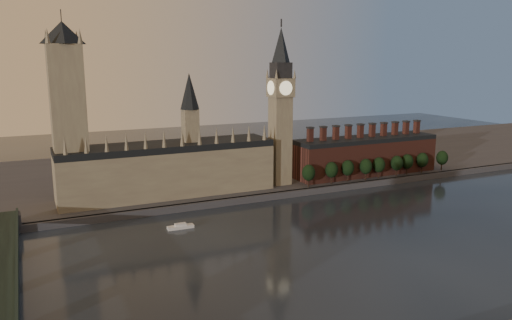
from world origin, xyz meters
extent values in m
plane|color=black|center=(0.00, 0.00, 0.00)|extent=(900.00, 900.00, 0.00)
cube|color=#404045|center=(0.00, 90.00, 2.00)|extent=(900.00, 4.00, 4.00)
cube|color=#404045|center=(0.00, 180.00, 2.00)|extent=(900.00, 180.00, 4.00)
cube|color=gray|center=(-65.00, 115.00, 18.00)|extent=(130.00, 30.00, 28.00)
cube|color=black|center=(-65.00, 115.00, 34.00)|extent=(130.00, 30.00, 4.00)
cube|color=gray|center=(-50.00, 115.00, 44.00)|extent=(9.00, 9.00, 24.00)
cone|color=black|center=(-50.00, 115.00, 67.00)|extent=(12.00, 12.00, 22.00)
cone|color=gray|center=(-124.00, 101.00, 41.00)|extent=(2.60, 2.60, 10.00)
cone|color=gray|center=(-113.27, 101.00, 41.00)|extent=(2.60, 2.60, 10.00)
cone|color=gray|center=(-102.55, 101.00, 41.00)|extent=(2.60, 2.60, 10.00)
cone|color=gray|center=(-91.82, 101.00, 41.00)|extent=(2.60, 2.60, 10.00)
cone|color=gray|center=(-81.09, 101.00, 41.00)|extent=(2.60, 2.60, 10.00)
cone|color=gray|center=(-70.36, 101.00, 41.00)|extent=(2.60, 2.60, 10.00)
cone|color=gray|center=(-59.64, 101.00, 41.00)|extent=(2.60, 2.60, 10.00)
cone|color=gray|center=(-48.91, 101.00, 41.00)|extent=(2.60, 2.60, 10.00)
cone|color=gray|center=(-38.18, 101.00, 41.00)|extent=(2.60, 2.60, 10.00)
cone|color=gray|center=(-27.45, 101.00, 41.00)|extent=(2.60, 2.60, 10.00)
cone|color=gray|center=(-16.73, 101.00, 41.00)|extent=(2.60, 2.60, 10.00)
cone|color=gray|center=(-6.00, 101.00, 41.00)|extent=(2.60, 2.60, 10.00)
cube|color=gray|center=(-120.00, 115.00, 49.00)|extent=(18.00, 18.00, 90.00)
cone|color=black|center=(-120.00, 115.00, 100.00)|extent=(24.00, 24.00, 12.00)
cylinder|color=#232326|center=(-120.00, 115.00, 106.00)|extent=(0.50, 0.50, 12.00)
cone|color=gray|center=(-128.00, 107.00, 98.00)|extent=(3.00, 3.00, 8.00)
cone|color=gray|center=(-112.00, 107.00, 98.00)|extent=(3.00, 3.00, 8.00)
cone|color=gray|center=(-128.00, 123.00, 98.00)|extent=(3.00, 3.00, 8.00)
cone|color=gray|center=(-112.00, 123.00, 98.00)|extent=(3.00, 3.00, 8.00)
cube|color=gray|center=(10.00, 110.00, 33.00)|extent=(12.00, 12.00, 58.00)
cube|color=gray|center=(10.00, 110.00, 68.00)|extent=(14.00, 14.00, 12.00)
cube|color=#232326|center=(10.00, 110.00, 79.00)|extent=(11.00, 11.00, 10.00)
cone|color=black|center=(10.00, 110.00, 95.00)|extent=(13.00, 13.00, 22.00)
cylinder|color=#232326|center=(10.00, 110.00, 108.50)|extent=(1.00, 1.00, 5.00)
cylinder|color=beige|center=(10.00, 102.80, 68.00)|extent=(9.00, 0.50, 9.00)
cylinder|color=beige|center=(10.00, 117.20, 68.00)|extent=(9.00, 0.50, 9.00)
cylinder|color=beige|center=(2.80, 110.00, 68.00)|extent=(0.50, 9.00, 9.00)
cylinder|color=beige|center=(17.20, 110.00, 68.00)|extent=(0.50, 9.00, 9.00)
cone|color=gray|center=(3.50, 103.50, 77.00)|extent=(2.00, 2.00, 6.00)
cone|color=gray|center=(16.50, 103.50, 77.00)|extent=(2.00, 2.00, 6.00)
cone|color=gray|center=(3.50, 116.50, 77.00)|extent=(2.00, 2.00, 6.00)
cone|color=gray|center=(16.50, 116.50, 77.00)|extent=(2.00, 2.00, 6.00)
cube|color=brown|center=(80.00, 110.00, 16.00)|extent=(110.00, 25.00, 24.00)
cube|color=black|center=(80.00, 110.00, 29.50)|extent=(110.00, 25.00, 3.00)
cube|color=brown|center=(33.00, 110.00, 35.50)|extent=(3.50, 3.50, 9.00)
cube|color=#232326|center=(33.00, 110.00, 40.50)|extent=(4.20, 4.20, 1.00)
cube|color=brown|center=(43.44, 110.00, 35.50)|extent=(3.50, 3.50, 9.00)
cube|color=#232326|center=(43.44, 110.00, 40.50)|extent=(4.20, 4.20, 1.00)
cube|color=brown|center=(53.89, 110.00, 35.50)|extent=(3.50, 3.50, 9.00)
cube|color=#232326|center=(53.89, 110.00, 40.50)|extent=(4.20, 4.20, 1.00)
cube|color=brown|center=(64.33, 110.00, 35.50)|extent=(3.50, 3.50, 9.00)
cube|color=#232326|center=(64.33, 110.00, 40.50)|extent=(4.20, 4.20, 1.00)
cube|color=brown|center=(74.78, 110.00, 35.50)|extent=(3.50, 3.50, 9.00)
cube|color=#232326|center=(74.78, 110.00, 40.50)|extent=(4.20, 4.20, 1.00)
cube|color=brown|center=(85.22, 110.00, 35.50)|extent=(3.50, 3.50, 9.00)
cube|color=#232326|center=(85.22, 110.00, 40.50)|extent=(4.20, 4.20, 1.00)
cube|color=brown|center=(95.67, 110.00, 35.50)|extent=(3.50, 3.50, 9.00)
cube|color=#232326|center=(95.67, 110.00, 40.50)|extent=(4.20, 4.20, 1.00)
cube|color=brown|center=(106.11, 110.00, 35.50)|extent=(3.50, 3.50, 9.00)
cube|color=#232326|center=(106.11, 110.00, 40.50)|extent=(4.20, 4.20, 1.00)
cube|color=brown|center=(116.56, 110.00, 35.50)|extent=(3.50, 3.50, 9.00)
cube|color=#232326|center=(116.56, 110.00, 40.50)|extent=(4.20, 4.20, 1.00)
cube|color=brown|center=(127.00, 110.00, 35.50)|extent=(3.50, 3.50, 9.00)
cube|color=#232326|center=(127.00, 110.00, 40.50)|extent=(4.20, 4.20, 1.00)
cylinder|color=black|center=(22.74, 94.02, 7.00)|extent=(0.80, 0.80, 6.00)
ellipsoid|color=black|center=(22.74, 94.02, 13.50)|extent=(8.60, 8.60, 10.75)
cylinder|color=black|center=(41.18, 95.06, 7.00)|extent=(0.80, 0.80, 6.00)
ellipsoid|color=black|center=(41.18, 95.06, 13.50)|extent=(8.60, 8.60, 10.75)
cylinder|color=black|center=(54.50, 95.45, 7.00)|extent=(0.80, 0.80, 6.00)
ellipsoid|color=black|center=(54.50, 95.45, 13.50)|extent=(8.60, 8.60, 10.75)
cylinder|color=black|center=(68.65, 94.02, 7.00)|extent=(0.80, 0.80, 6.00)
ellipsoid|color=black|center=(68.65, 94.02, 13.50)|extent=(8.60, 8.60, 10.75)
cylinder|color=black|center=(80.19, 94.46, 7.00)|extent=(0.80, 0.80, 6.00)
ellipsoid|color=black|center=(80.19, 94.46, 13.50)|extent=(8.60, 8.60, 10.75)
cylinder|color=black|center=(95.65, 93.87, 7.00)|extent=(0.80, 0.80, 6.00)
ellipsoid|color=black|center=(95.65, 93.87, 13.50)|extent=(8.60, 8.60, 10.75)
cylinder|color=black|center=(106.37, 95.19, 7.00)|extent=(0.80, 0.80, 6.00)
ellipsoid|color=black|center=(106.37, 95.19, 13.50)|extent=(8.60, 8.60, 10.75)
cylinder|color=black|center=(120.34, 94.94, 7.00)|extent=(0.80, 0.80, 6.00)
ellipsoid|color=black|center=(120.34, 94.94, 13.50)|extent=(8.60, 8.60, 10.75)
cylinder|color=black|center=(139.74, 94.87, 7.00)|extent=(0.80, 0.80, 6.00)
ellipsoid|color=black|center=(139.74, 94.87, 13.50)|extent=(8.60, 8.60, 10.75)
cube|color=#1C2C25|center=(-149.50, -5.00, 10.90)|extent=(1.00, 200.00, 1.30)
cube|color=#404045|center=(-155.00, 90.00, 7.00)|extent=(14.00, 8.00, 6.00)
cylinder|color=#232326|center=(-155.00, 17.00, 3.88)|extent=(8.00, 8.00, 7.75)
cylinder|color=#232326|center=(-155.00, 51.00, 3.88)|extent=(8.00, 8.00, 7.75)
cylinder|color=#232326|center=(-155.00, 85.00, 3.88)|extent=(8.00, 8.00, 7.75)
cube|color=silver|center=(-73.76, 61.10, 0.78)|extent=(13.72, 4.24, 1.56)
cube|color=silver|center=(-73.76, 61.10, 2.14)|extent=(5.91, 3.07, 1.17)
camera|label=1|loc=(-142.84, -177.95, 85.53)|focal=35.00mm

